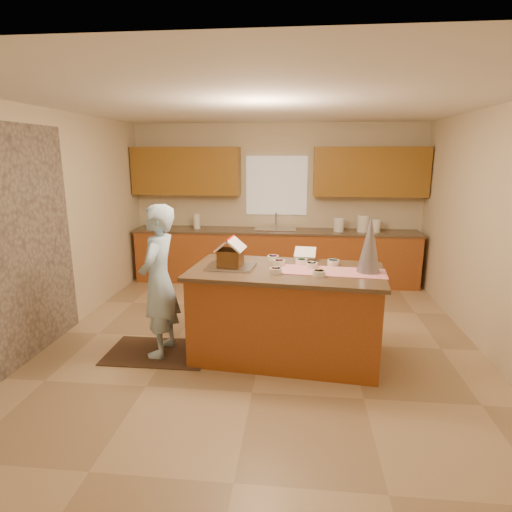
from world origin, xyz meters
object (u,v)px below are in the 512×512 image
object	(u,v)px
boy	(159,281)
gingerbread_house	(231,255)
island_base	(285,315)
tinsel_tree	(370,244)

from	to	relation	value
boy	gingerbread_house	distance (m)	0.83
island_base	tinsel_tree	distance (m)	1.18
island_base	tinsel_tree	world-z (taller)	tinsel_tree
boy	gingerbread_house	size ratio (longest dim) A/B	5.06
tinsel_tree	gingerbread_house	world-z (taller)	tinsel_tree
tinsel_tree	boy	world-z (taller)	boy
gingerbread_house	boy	bearing A→B (deg)	-173.82
gingerbread_house	island_base	bearing A→B (deg)	-0.27
boy	tinsel_tree	bearing A→B (deg)	94.74
island_base	boy	xyz separation A→B (m)	(-1.37, -0.08, 0.37)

